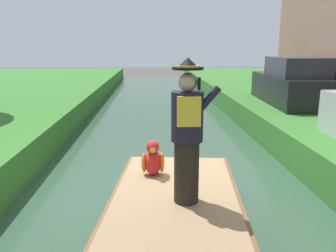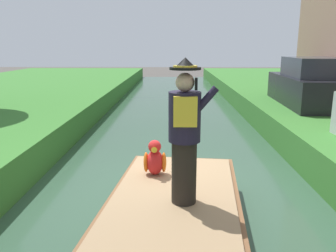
{
  "view_description": "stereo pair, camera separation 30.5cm",
  "coord_description": "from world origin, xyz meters",
  "px_view_note": "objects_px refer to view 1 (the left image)",
  "views": [
    {
      "loc": [
        -0.28,
        -5.66,
        2.69
      ],
      "look_at": [
        -0.05,
        -1.09,
        1.61
      ],
      "focal_mm": 36.23,
      "sensor_mm": 36.0,
      "label": 1
    },
    {
      "loc": [
        0.02,
        -5.66,
        2.69
      ],
      "look_at": [
        -0.05,
        -1.09,
        1.61
      ],
      "focal_mm": 36.23,
      "sensor_mm": 36.0,
      "label": 2
    }
  ],
  "objects_px": {
    "boat": "(174,228)",
    "parrot_plush": "(153,160)",
    "parked_car_dark": "(293,84)",
    "person_pirate": "(187,133)"
  },
  "relations": [
    {
      "from": "boat",
      "to": "parrot_plush",
      "type": "distance_m",
      "value": 1.25
    },
    {
      "from": "boat",
      "to": "parked_car_dark",
      "type": "distance_m",
      "value": 8.31
    },
    {
      "from": "boat",
      "to": "person_pirate",
      "type": "height_order",
      "value": "person_pirate"
    },
    {
      "from": "boat",
      "to": "person_pirate",
      "type": "bearing_deg",
      "value": 38.63
    },
    {
      "from": "boat",
      "to": "parrot_plush",
      "type": "height_order",
      "value": "parrot_plush"
    },
    {
      "from": "parrot_plush",
      "to": "parked_car_dark",
      "type": "bearing_deg",
      "value": 51.57
    },
    {
      "from": "boat",
      "to": "parrot_plush",
      "type": "relative_size",
      "value": 7.65
    },
    {
      "from": "parrot_plush",
      "to": "person_pirate",
      "type": "bearing_deg",
      "value": -65.89
    },
    {
      "from": "person_pirate",
      "to": "parrot_plush",
      "type": "xyz_separation_m",
      "value": [
        -0.43,
        0.96,
        -0.68
      ]
    },
    {
      "from": "parked_car_dark",
      "to": "person_pirate",
      "type": "bearing_deg",
      "value": -121.75
    }
  ]
}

